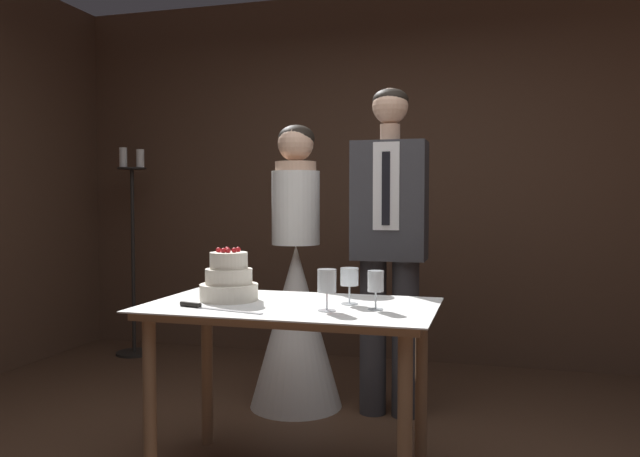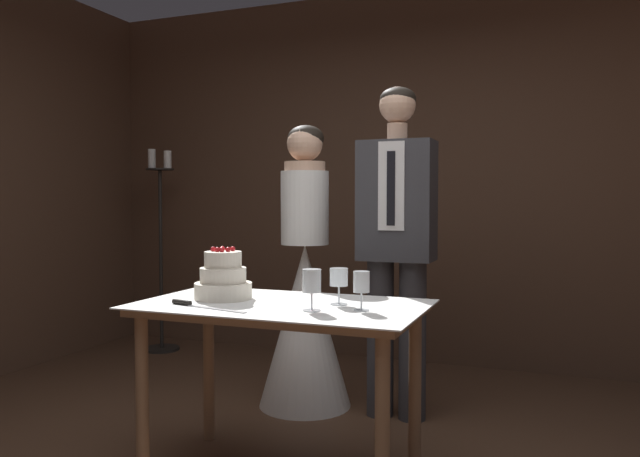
{
  "view_description": "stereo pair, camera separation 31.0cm",
  "coord_description": "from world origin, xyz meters",
  "px_view_note": "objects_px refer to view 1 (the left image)",
  "views": [
    {
      "loc": [
        0.71,
        -2.27,
        1.21
      ],
      "look_at": [
        -0.12,
        0.72,
        1.07
      ],
      "focal_mm": 35.0,
      "sensor_mm": 36.0,
      "label": 1
    },
    {
      "loc": [
        1.01,
        -2.17,
        1.21
      ],
      "look_at": [
        -0.12,
        0.72,
        1.07
      ],
      "focal_mm": 35.0,
      "sensor_mm": 36.0,
      "label": 2
    }
  ],
  "objects_px": {
    "cake_table": "(291,328)",
    "wine_glass_near": "(349,279)",
    "tiered_cake": "(229,281)",
    "wine_glass_far": "(327,283)",
    "groom": "(390,235)",
    "bride": "(296,303)",
    "candle_stand": "(133,257)",
    "cake_knife": "(204,307)",
    "wine_glass_middle": "(376,283)"
  },
  "relations": [
    {
      "from": "tiered_cake",
      "to": "wine_glass_near",
      "type": "bearing_deg",
      "value": 3.93
    },
    {
      "from": "cake_table",
      "to": "cake_knife",
      "type": "height_order",
      "value": "cake_knife"
    },
    {
      "from": "cake_knife",
      "to": "bride",
      "type": "xyz_separation_m",
      "value": [
        0.04,
        1.12,
        -0.17
      ]
    },
    {
      "from": "cake_knife",
      "to": "candle_stand",
      "type": "distance_m",
      "value": 2.51
    },
    {
      "from": "cake_knife",
      "to": "bride",
      "type": "bearing_deg",
      "value": 101.09
    },
    {
      "from": "tiered_cake",
      "to": "wine_glass_near",
      "type": "height_order",
      "value": "tiered_cake"
    },
    {
      "from": "wine_glass_near",
      "to": "bride",
      "type": "xyz_separation_m",
      "value": [
        -0.52,
        0.86,
        -0.27
      ]
    },
    {
      "from": "wine_glass_near",
      "to": "wine_glass_middle",
      "type": "bearing_deg",
      "value": -37.28
    },
    {
      "from": "wine_glass_near",
      "to": "wine_glass_middle",
      "type": "height_order",
      "value": "wine_glass_middle"
    },
    {
      "from": "groom",
      "to": "candle_stand",
      "type": "height_order",
      "value": "groom"
    },
    {
      "from": "wine_glass_near",
      "to": "wine_glass_middle",
      "type": "distance_m",
      "value": 0.17
    },
    {
      "from": "tiered_cake",
      "to": "candle_stand",
      "type": "distance_m",
      "value": 2.34
    },
    {
      "from": "bride",
      "to": "wine_glass_near",
      "type": "bearing_deg",
      "value": -59.04
    },
    {
      "from": "tiered_cake",
      "to": "groom",
      "type": "height_order",
      "value": "groom"
    },
    {
      "from": "groom",
      "to": "candle_stand",
      "type": "relative_size",
      "value": 1.13
    },
    {
      "from": "tiered_cake",
      "to": "wine_glass_far",
      "type": "bearing_deg",
      "value": -16.32
    },
    {
      "from": "cake_knife",
      "to": "wine_glass_near",
      "type": "height_order",
      "value": "wine_glass_near"
    },
    {
      "from": "cake_table",
      "to": "cake_knife",
      "type": "relative_size",
      "value": 3.08
    },
    {
      "from": "wine_glass_far",
      "to": "candle_stand",
      "type": "xyz_separation_m",
      "value": [
        -2.07,
        1.87,
        -0.11
      ]
    },
    {
      "from": "candle_stand",
      "to": "cake_table",
      "type": "bearing_deg",
      "value": -43.05
    },
    {
      "from": "tiered_cake",
      "to": "groom",
      "type": "bearing_deg",
      "value": 57.37
    },
    {
      "from": "wine_glass_middle",
      "to": "candle_stand",
      "type": "xyz_separation_m",
      "value": [
        -2.25,
        1.79,
        -0.11
      ]
    },
    {
      "from": "tiered_cake",
      "to": "wine_glass_far",
      "type": "distance_m",
      "value": 0.51
    },
    {
      "from": "wine_glass_near",
      "to": "bride",
      "type": "bearing_deg",
      "value": 120.96
    },
    {
      "from": "wine_glass_far",
      "to": "groom",
      "type": "height_order",
      "value": "groom"
    },
    {
      "from": "wine_glass_near",
      "to": "wine_glass_middle",
      "type": "relative_size",
      "value": 0.98
    },
    {
      "from": "tiered_cake",
      "to": "wine_glass_middle",
      "type": "height_order",
      "value": "tiered_cake"
    },
    {
      "from": "candle_stand",
      "to": "wine_glass_near",
      "type": "bearing_deg",
      "value": -38.6
    },
    {
      "from": "wine_glass_middle",
      "to": "wine_glass_far",
      "type": "xyz_separation_m",
      "value": [
        -0.18,
        -0.08,
        0.01
      ]
    },
    {
      "from": "wine_glass_far",
      "to": "groom",
      "type": "distance_m",
      "value": 1.05
    },
    {
      "from": "cake_table",
      "to": "wine_glass_middle",
      "type": "xyz_separation_m",
      "value": [
        0.37,
        -0.04,
        0.21
      ]
    },
    {
      "from": "bride",
      "to": "groom",
      "type": "distance_m",
      "value": 0.68
    },
    {
      "from": "tiered_cake",
      "to": "wine_glass_near",
      "type": "distance_m",
      "value": 0.54
    },
    {
      "from": "cake_table",
      "to": "tiered_cake",
      "type": "bearing_deg",
      "value": 175.27
    },
    {
      "from": "wine_glass_far",
      "to": "bride",
      "type": "distance_m",
      "value": 1.17
    },
    {
      "from": "cake_table",
      "to": "wine_glass_far",
      "type": "bearing_deg",
      "value": -31.98
    },
    {
      "from": "wine_glass_far",
      "to": "candle_stand",
      "type": "bearing_deg",
      "value": 137.83
    },
    {
      "from": "wine_glass_near",
      "to": "candle_stand",
      "type": "bearing_deg",
      "value": 141.4
    },
    {
      "from": "wine_glass_near",
      "to": "wine_glass_far",
      "type": "height_order",
      "value": "wine_glass_far"
    },
    {
      "from": "cake_table",
      "to": "wine_glass_far",
      "type": "xyz_separation_m",
      "value": [
        0.19,
        -0.12,
        0.22
      ]
    },
    {
      "from": "cake_knife",
      "to": "candle_stand",
      "type": "relative_size",
      "value": 0.25
    },
    {
      "from": "cake_table",
      "to": "groom",
      "type": "bearing_deg",
      "value": 73.42
    },
    {
      "from": "bride",
      "to": "groom",
      "type": "relative_size",
      "value": 0.9
    },
    {
      "from": "wine_glass_middle",
      "to": "bride",
      "type": "xyz_separation_m",
      "value": [
        -0.65,
        0.96,
        -0.27
      ]
    },
    {
      "from": "groom",
      "to": "candle_stand",
      "type": "xyz_separation_m",
      "value": [
        -2.15,
        0.83,
        -0.25
      ]
    },
    {
      "from": "wine_glass_middle",
      "to": "groom",
      "type": "relative_size",
      "value": 0.09
    },
    {
      "from": "wine_glass_far",
      "to": "candle_stand",
      "type": "height_order",
      "value": "candle_stand"
    },
    {
      "from": "tiered_cake",
      "to": "groom",
      "type": "relative_size",
      "value": 0.14
    },
    {
      "from": "cake_knife",
      "to": "candle_stand",
      "type": "bearing_deg",
      "value": 141.67
    },
    {
      "from": "cake_table",
      "to": "wine_glass_near",
      "type": "bearing_deg",
      "value": 14.4
    }
  ]
}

